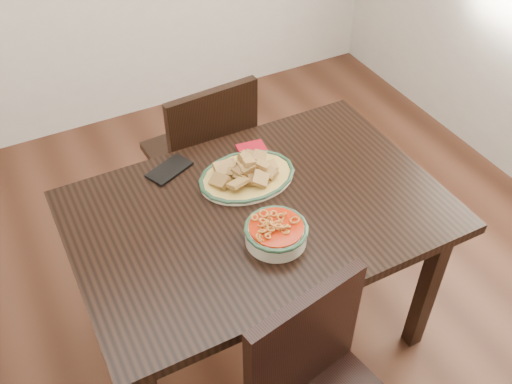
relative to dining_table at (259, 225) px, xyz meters
name	(u,v)px	position (x,y,z in m)	size (l,w,h in m)	color
floor	(249,307)	(0.02, 0.13, -0.66)	(3.50, 3.50, 0.00)	#371C11
dining_table	(259,225)	(0.00, 0.00, 0.00)	(1.31, 0.87, 0.75)	black
chair_far	(205,152)	(0.07, 0.67, -0.16)	(0.45, 0.45, 0.89)	black
fish_plate	(247,170)	(0.03, 0.16, 0.13)	(0.36, 0.28, 0.11)	#F4EBCE
noodle_bowl	(276,231)	(-0.02, -0.16, 0.13)	(0.21, 0.21, 0.08)	beige
smartphone	(170,170)	(-0.20, 0.34, 0.09)	(0.17, 0.09, 0.01)	black
napkin	(252,150)	(0.13, 0.30, 0.09)	(0.11, 0.09, 0.01)	maroon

